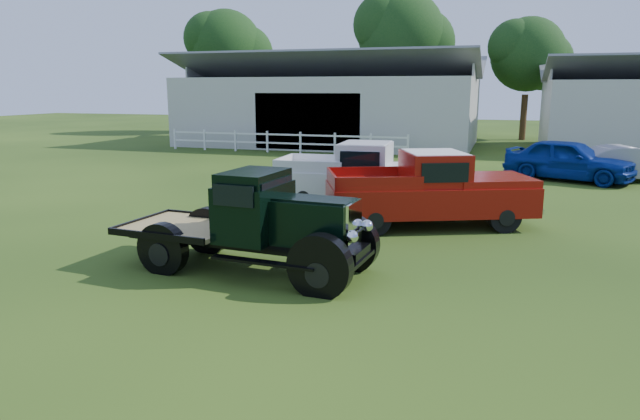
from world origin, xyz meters
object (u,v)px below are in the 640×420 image
(vintage_flatbed, at_px, (250,221))
(white_pickup, at_px, (362,176))
(misc_car_grey, at_px, (628,163))
(misc_car_blue, at_px, (569,160))
(red_pickup, at_px, (429,189))

(vintage_flatbed, distance_m, white_pickup, 6.69)
(vintage_flatbed, xyz_separation_m, misc_car_grey, (9.30, 14.80, -0.31))
(vintage_flatbed, relative_size, misc_car_blue, 1.05)
(red_pickup, height_order, misc_car_grey, red_pickup)
(white_pickup, xyz_separation_m, misc_car_blue, (6.50, 7.55, -0.15))
(red_pickup, bearing_deg, vintage_flatbed, -143.82)
(misc_car_grey, bearing_deg, white_pickup, 117.77)
(misc_car_grey, bearing_deg, misc_car_blue, 89.88)
(red_pickup, distance_m, misc_car_grey, 11.85)
(red_pickup, relative_size, misc_car_blue, 1.13)
(red_pickup, bearing_deg, misc_car_grey, 33.85)
(red_pickup, distance_m, misc_car_blue, 10.27)
(vintage_flatbed, relative_size, misc_car_grey, 1.21)
(red_pickup, height_order, misc_car_blue, red_pickup)
(vintage_flatbed, bearing_deg, white_pickup, 88.91)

